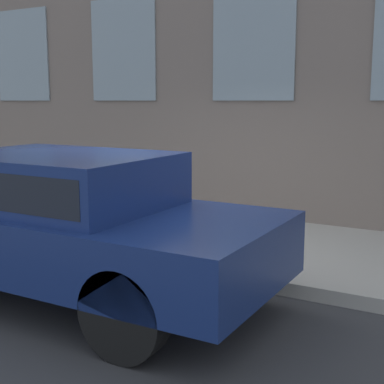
% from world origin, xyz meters
% --- Properties ---
extents(ground_plane, '(80.00, 80.00, 0.00)m').
position_xyz_m(ground_plane, '(0.00, 0.00, 0.00)').
color(ground_plane, '#38383A').
extents(sidewalk, '(3.05, 60.00, 0.16)m').
position_xyz_m(sidewalk, '(1.53, 0.00, 0.08)').
color(sidewalk, '#B2ADA3').
rests_on(sidewalk, ground_plane).
extents(fire_hydrant, '(0.37, 0.48, 0.76)m').
position_xyz_m(fire_hydrant, '(0.36, -0.47, 0.55)').
color(fire_hydrant, gray).
rests_on(fire_hydrant, sidewalk).
extents(person, '(0.28, 0.18, 1.15)m').
position_xyz_m(person, '(0.88, 0.10, 0.86)').
color(person, '#726651').
rests_on(person, sidewalk).
extents(parked_car_navy_near, '(2.02, 4.98, 1.62)m').
position_xyz_m(parked_car_navy_near, '(-1.21, 0.48, 0.93)').
color(parked_car_navy_near, black).
rests_on(parked_car_navy_near, ground_plane).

